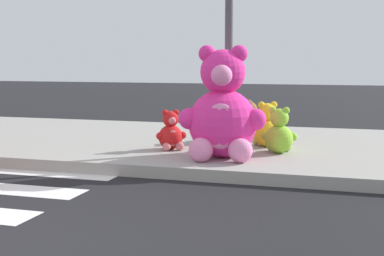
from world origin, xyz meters
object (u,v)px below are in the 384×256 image
(plush_red, at_px, (171,133))
(plush_brown, at_px, (248,124))
(plush_pink_large, at_px, (222,113))
(plush_yellow, at_px, (267,128))
(plush_lime, at_px, (279,134))
(plush_teal, at_px, (216,127))
(sign_pole, at_px, (229,28))

(plush_red, distance_m, plush_brown, 1.45)
(plush_pink_large, height_order, plush_yellow, plush_pink_large)
(plush_yellow, distance_m, plush_red, 1.43)
(plush_yellow, height_order, plush_lime, plush_yellow)
(plush_teal, distance_m, plush_red, 1.02)
(plush_yellow, bearing_deg, plush_teal, 162.72)
(plush_yellow, relative_size, plush_brown, 1.03)
(plush_red, bearing_deg, plush_teal, 65.13)
(plush_yellow, distance_m, plush_lime, 0.58)
(plush_red, bearing_deg, sign_pole, 11.56)
(sign_pole, height_order, plush_red, sign_pole)
(sign_pole, xyz_separation_m, plush_brown, (0.09, 0.99, -1.44))
(plush_lime, xyz_separation_m, plush_red, (-1.51, -0.15, -0.03))
(plush_red, bearing_deg, plush_yellow, 28.02)
(sign_pole, bearing_deg, plush_yellow, 47.39)
(plush_yellow, bearing_deg, plush_pink_large, -110.40)
(plush_teal, distance_m, plush_lime, 1.33)
(sign_pole, xyz_separation_m, plush_yellow, (0.47, 0.51, -1.43))
(plush_red, bearing_deg, plush_brown, 52.53)
(plush_teal, relative_size, plush_brown, 0.91)
(sign_pole, relative_size, plush_red, 5.63)
(plush_pink_large, bearing_deg, sign_pole, 95.61)
(plush_red, bearing_deg, plush_pink_large, -26.86)
(plush_lime, bearing_deg, plush_pink_large, -138.73)
(plush_teal, xyz_separation_m, plush_red, (-0.43, -0.93, -0.01))
(plush_pink_large, xyz_separation_m, plush_brown, (0.03, 1.58, -0.32))
(sign_pole, xyz_separation_m, plush_red, (-0.79, -0.16, -1.47))
(plush_lime, distance_m, plush_brown, 1.18)
(plush_yellow, distance_m, plush_teal, 0.87)
(plush_yellow, xyz_separation_m, plush_teal, (-0.83, 0.26, -0.03))
(plush_pink_large, xyz_separation_m, plush_yellow, (0.41, 1.10, -0.31))
(plush_pink_large, height_order, plush_red, plush_pink_large)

